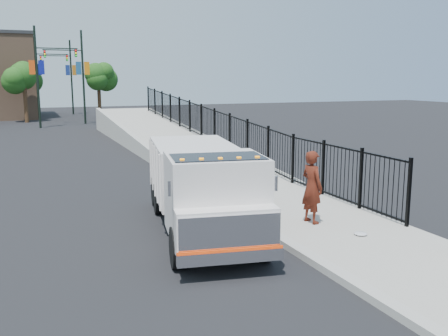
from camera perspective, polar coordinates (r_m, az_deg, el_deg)
name	(u,v)px	position (r m, az deg, el deg)	size (l,w,h in m)	color
ground	(253,225)	(13.83, 3.34, -6.56)	(120.00, 120.00, 0.00)	black
sidewalk	(356,236)	(13.16, 14.84, -7.51)	(3.55, 12.00, 0.12)	#9E998E
curb	(289,245)	(12.13, 7.49, -8.69)	(0.30, 12.00, 0.16)	#ADAAA3
ramp	(167,147)	(29.29, -6.54, 2.37)	(3.95, 24.00, 1.70)	#9E998E
iron_fence	(215,138)	(25.86, -1.09, 3.39)	(0.10, 28.00, 1.80)	black
truck	(202,183)	(12.92, -2.50, -1.72)	(3.34, 7.13, 2.35)	black
worker	(312,187)	(13.63, 10.01, -2.15)	(0.72, 0.47, 1.97)	#4E1A0F
debris	(361,234)	(13.04, 15.34, -7.24)	(0.33, 0.33, 0.08)	silver
light_pole_0	(41,73)	(42.77, -20.17, 10.16)	(3.77, 0.22, 8.00)	black
light_pole_1	(79,73)	(45.55, -16.20, 10.35)	(3.78, 0.22, 8.00)	black
light_pole_2	(39,74)	(53.71, -20.37, 10.05)	(3.77, 0.22, 8.00)	black
light_pole_3	(68,74)	(57.68, -17.36, 10.20)	(3.78, 0.22, 8.00)	black
tree_0	(24,78)	(48.56, -21.89, 9.49)	(2.52, 2.52, 5.26)	#382314
tree_1	(98,79)	(51.86, -14.16, 9.89)	(2.20, 2.20, 5.10)	#382314
tree_2	(26,78)	(58.42, -21.71, 9.54)	(3.12, 3.12, 5.56)	#382314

